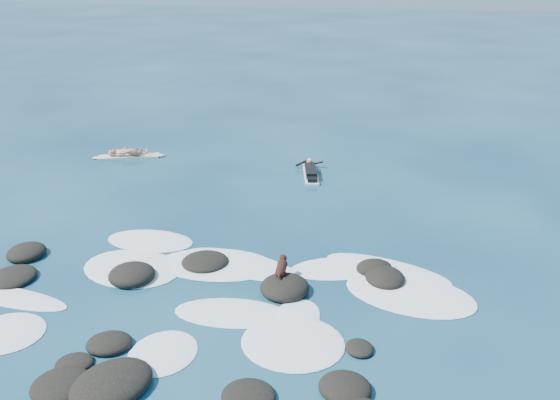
# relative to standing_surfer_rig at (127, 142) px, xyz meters

# --- Properties ---
(ground) EXTENTS (160.00, 160.00, 0.00)m
(ground) POSITION_rel_standing_surfer_rig_xyz_m (6.16, -9.72, -0.70)
(ground) COLOR #0A2642
(ground) RESTS_ON ground
(reef_rocks) EXTENTS (13.08, 7.86, 0.56)m
(reef_rocks) POSITION_rel_standing_surfer_rig_xyz_m (5.85, -11.97, -0.60)
(reef_rocks) COLOR black
(reef_rocks) RESTS_ON ground
(breaking_foam) EXTENTS (14.20, 7.36, 0.12)m
(breaking_foam) POSITION_rel_standing_surfer_rig_xyz_m (7.60, -9.90, -0.69)
(breaking_foam) COLOR white
(breaking_foam) RESTS_ON ground
(standing_surfer_rig) EXTENTS (3.07, 1.30, 1.78)m
(standing_surfer_rig) POSITION_rel_standing_surfer_rig_xyz_m (0.00, 0.00, 0.00)
(standing_surfer_rig) COLOR beige
(standing_surfer_rig) RESTS_ON ground
(paddling_surfer_rig) EXTENTS (1.26, 2.63, 0.45)m
(paddling_surfer_rig) POSITION_rel_standing_surfer_rig_xyz_m (8.14, -0.77, -0.55)
(paddling_surfer_rig) COLOR white
(paddling_surfer_rig) RESTS_ON ground
(dog) EXTENTS (0.32, 1.14, 0.72)m
(dog) POSITION_rel_standing_surfer_rig_xyz_m (8.56, -9.51, -0.23)
(dog) COLOR black
(dog) RESTS_ON ground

